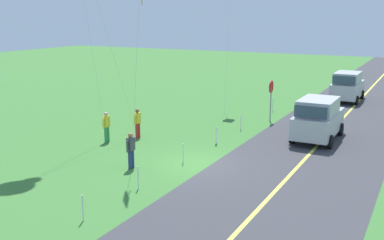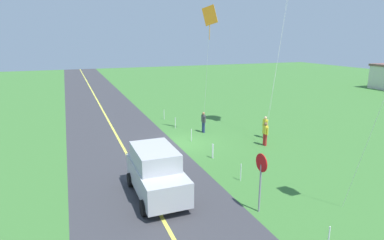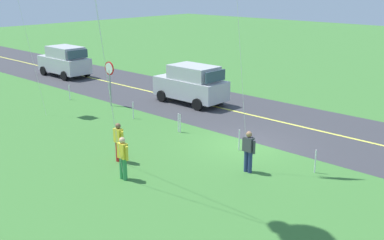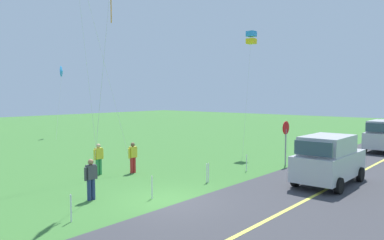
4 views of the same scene
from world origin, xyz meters
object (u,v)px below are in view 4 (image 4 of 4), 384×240
car_suv_foreground (329,159)px  stop_sign (286,134)px  kite_green_far (62,71)px  person_child_watcher (133,156)px  person_adult_companion (91,178)px  person_adult_near (99,158)px  kite_pink_drift (251,38)px

car_suv_foreground → stop_sign: bearing=50.6°
stop_sign → kite_green_far: 24.15m
person_child_watcher → person_adult_companion: bearing=148.6°
car_suv_foreground → stop_sign: 4.69m
person_adult_near → person_child_watcher: size_ratio=1.00×
person_adult_near → kite_green_far: (8.33, 17.69, 5.49)m
person_child_watcher → person_adult_near: bearing=83.7°
person_adult_near → kite_green_far: bearing=-153.2°
car_suv_foreground → person_adult_near: bearing=120.3°
stop_sign → kite_pink_drift: 7.80m
person_adult_near → stop_sign: bearing=106.9°
car_suv_foreground → kite_green_far: 27.93m
kite_green_far → kite_pink_drift: (2.83, -19.74, 1.63)m
stop_sign → person_child_watcher: stop_sign is taller
kite_pink_drift → stop_sign: bearing=-123.1°
kite_green_far → stop_sign: bearing=-89.4°
kite_green_far → car_suv_foreground: bearing=-95.7°
person_adult_companion → stop_sign: bearing=-91.9°
stop_sign → kite_green_far: (-0.23, 23.72, 4.55)m
kite_green_far → person_child_watcher: bearing=-110.3°
person_adult_near → person_adult_companion: 4.61m
car_suv_foreground → person_child_watcher: 9.62m
person_child_watcher → kite_green_far: bearing=7.0°
person_adult_companion → person_child_watcher: 5.07m
kite_green_far → person_adult_near: bearing=-115.2°
car_suv_foreground → person_adult_companion: bearing=144.7°
stop_sign → person_adult_companion: (-11.46, 2.44, -0.94)m
person_adult_companion → kite_green_far: 24.68m
car_suv_foreground → person_child_watcher: size_ratio=2.75×
person_adult_companion → kite_pink_drift: 15.83m
person_adult_near → kite_pink_drift: (11.17, -2.05, 7.12)m
stop_sign → kite_green_far: size_ratio=0.37×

